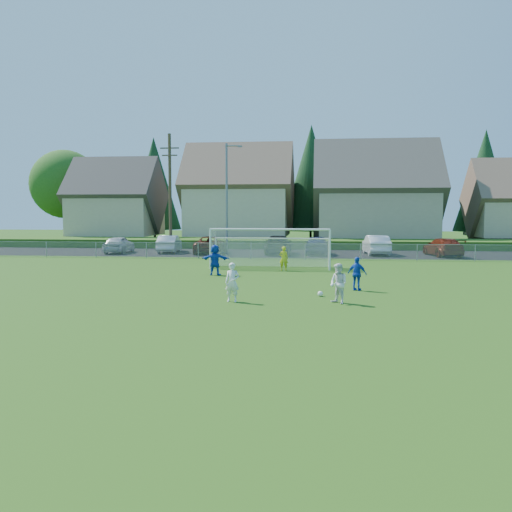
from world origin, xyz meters
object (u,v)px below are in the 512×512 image
Objects in this scene: player_white_b at (339,284)px; car_a at (119,244)px; player_blue_b at (215,260)px; car_b at (169,244)px; car_e at (317,245)px; car_c at (210,245)px; soccer_goal at (271,242)px; soccer_ball at (320,294)px; player_blue_a at (357,274)px; car_g at (443,247)px; car_f at (376,245)px; goalkeeper at (284,258)px; car_d at (278,245)px; player_white_a at (232,282)px.

player_white_b is 29.09m from car_a.
player_blue_b is 0.38× the size of car_b.
car_e is (-0.91, 23.46, 0.01)m from player_white_b.
player_blue_b reaches higher than car_c.
car_c is at bearing 119.44° from soccer_goal.
soccer_ball is 25.99m from car_b.
player_blue_a reaches higher than car_g.
car_f is at bearing 78.42° from soccer_ball.
goalkeeper reaches higher than car_c.
car_c is at bearing -66.87° from goalkeeper.
car_c reaches higher than car_g.
player_blue_b is (-6.48, 8.58, 0.07)m from player_white_b.
car_c is 0.97× the size of car_d.
car_a is 26.53m from car_g.
car_c is 13.73m from car_f.
car_b is 3.71m from car_c.
player_white_a is 11.44m from goalkeeper.
player_blue_b is at bearing 107.45° from car_b.
player_white_a is at bearing 107.70° from player_blue_b.
player_white_a is 26.60m from car_g.
car_a is at bearing -7.85° from car_g.
soccer_goal reaches higher than car_c.
car_a is (-14.73, 11.87, -0.00)m from goalkeeper.
car_b is (-13.50, 24.32, -0.04)m from player_white_b.
car_b is 0.93× the size of car_f.
car_d is (-3.41, 21.95, 0.66)m from soccer_ball.
soccer_ball is 1.96m from player_white_b.
car_e reaches higher than goalkeeper.
car_d is at bearing 147.74° from player_white_b.
car_b is at bearing -6.04° from car_d.
car_a is 4.22m from car_b.
car_a reaches higher than car_c.
car_e is 0.96× the size of car_f.
car_d is at bearing 92.52° from player_white_a.
car_b is (-7.02, 15.73, -0.11)m from player_blue_b.
player_blue_b is 18.58m from car_f.
car_b reaches higher than car_c.
car_c is at bearing 160.47° from player_white_b.
car_c is (3.66, -0.61, -0.02)m from car_b.
car_a is at bearing 128.16° from soccer_ball.
player_blue_b is at bearing -122.13° from soccer_goal.
soccer_ball is 0.04× the size of car_d.
player_white_a is at bearing 117.78° from car_a.
player_white_a is at bearing 97.48° from car_c.
car_f is 0.65× the size of soccer_goal.
car_e is at bearing 84.80° from player_white_a.
player_blue_a is 0.31× the size of car_g.
player_blue_a is 0.33× the size of car_e.
player_blue_b is 17.23m from car_b.
goalkeeper is 12.41m from car_d.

